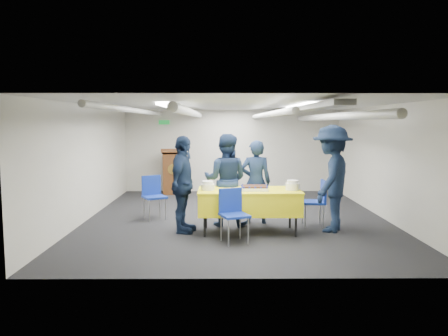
# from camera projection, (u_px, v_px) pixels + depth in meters

# --- Properties ---
(ground) EXTENTS (7.00, 7.00, 0.00)m
(ground) POSITION_uv_depth(u_px,v_px,m) (236.00, 218.00, 8.95)
(ground) COLOR black
(ground) RESTS_ON ground
(room_shell) EXTENTS (6.00, 7.00, 2.30)m
(room_shell) POSITION_uv_depth(u_px,v_px,m) (240.00, 129.00, 9.17)
(room_shell) COLOR beige
(room_shell) RESTS_ON ground
(serving_table) EXTENTS (1.80, 0.88, 0.77)m
(serving_table) POSITION_uv_depth(u_px,v_px,m) (249.00, 201.00, 7.72)
(serving_table) COLOR black
(serving_table) RESTS_ON ground
(sheet_cake) EXTENTS (0.47, 0.36, 0.08)m
(sheet_cake) POSITION_uv_depth(u_px,v_px,m) (255.00, 188.00, 7.63)
(sheet_cake) COLOR white
(sheet_cake) RESTS_ON serving_table
(plate_stack_left) EXTENTS (0.24, 0.24, 0.16)m
(plate_stack_left) POSITION_uv_depth(u_px,v_px,m) (208.00, 186.00, 7.63)
(plate_stack_left) COLOR white
(plate_stack_left) RESTS_ON serving_table
(plate_stack_right) EXTENTS (0.24, 0.24, 0.17)m
(plate_stack_right) POSITION_uv_depth(u_px,v_px,m) (292.00, 185.00, 7.64)
(plate_stack_right) COLOR white
(plate_stack_right) RESTS_ON serving_table
(podium) EXTENTS (0.62, 0.53, 1.25)m
(podium) POSITION_uv_depth(u_px,v_px,m) (174.00, 171.00, 11.90)
(podium) COLOR brown
(podium) RESTS_ON ground
(chair_near) EXTENTS (0.54, 0.54, 0.87)m
(chair_near) POSITION_uv_depth(u_px,v_px,m) (233.00, 210.00, 7.13)
(chair_near) COLOR gray
(chair_near) RESTS_ON ground
(chair_right) EXTENTS (0.43, 0.43, 0.87)m
(chair_right) POSITION_uv_depth(u_px,v_px,m) (318.00, 198.00, 8.22)
(chair_right) COLOR gray
(chair_right) RESTS_ON ground
(chair_left) EXTENTS (0.57, 0.57, 0.87)m
(chair_left) POSITION_uv_depth(u_px,v_px,m) (153.00, 192.00, 8.86)
(chair_left) COLOR gray
(chair_left) RESTS_ON ground
(sailor_a) EXTENTS (0.61, 0.41, 1.61)m
(sailor_a) POSITION_uv_depth(u_px,v_px,m) (256.00, 182.00, 8.43)
(sailor_a) COLOR black
(sailor_a) RESTS_ON ground
(sailor_b) EXTENTS (0.95, 0.80, 1.74)m
(sailor_b) POSITION_uv_depth(u_px,v_px,m) (226.00, 180.00, 8.22)
(sailor_b) COLOR black
(sailor_b) RESTS_ON ground
(sailor_c) EXTENTS (0.60, 1.07, 1.72)m
(sailor_c) POSITION_uv_depth(u_px,v_px,m) (183.00, 184.00, 7.70)
(sailor_c) COLOR black
(sailor_c) RESTS_ON ground
(sailor_d) EXTENTS (1.21, 1.42, 1.91)m
(sailor_d) POSITION_uv_depth(u_px,v_px,m) (332.00, 178.00, 7.79)
(sailor_d) COLOR black
(sailor_d) RESTS_ON ground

